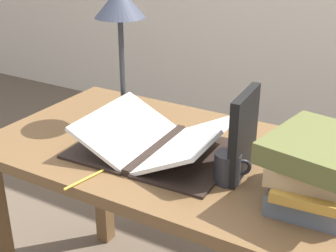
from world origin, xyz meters
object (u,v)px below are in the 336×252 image
at_px(open_book, 156,142).
at_px(pencil, 86,179).
at_px(book_standing_upright, 244,135).
at_px(reading_lamp, 120,21).
at_px(book_stack_tall, 315,168).
at_px(coffee_mug, 228,168).

height_order(open_book, pencil, open_book).
distance_m(book_standing_upright, pencil, 0.44).
distance_m(book_standing_upright, reading_lamp, 0.57).
bearing_deg(book_standing_upright, book_stack_tall, -14.69).
bearing_deg(pencil, open_book, 72.79).
height_order(book_standing_upright, reading_lamp, reading_lamp).
xyz_separation_m(book_standing_upright, coffee_mug, (-0.01, -0.06, -0.08)).
xyz_separation_m(open_book, coffee_mug, (0.26, -0.05, 0.01)).
height_order(open_book, book_standing_upright, book_standing_upright).
xyz_separation_m(book_stack_tall, reading_lamp, (-0.70, 0.18, 0.25)).
distance_m(book_stack_tall, coffee_mug, 0.22).
bearing_deg(open_book, reading_lamp, 143.87).
distance_m(open_book, coffee_mug, 0.26).
bearing_deg(book_stack_tall, book_standing_upright, 169.58).
xyz_separation_m(book_standing_upright, pencil, (-0.35, -0.24, -0.12)).
bearing_deg(book_standing_upright, open_book, 176.89).
height_order(reading_lamp, pencil, reading_lamp).
distance_m(coffee_mug, pencil, 0.38).
height_order(book_stack_tall, reading_lamp, reading_lamp).
distance_m(reading_lamp, pencil, 0.54).
bearing_deg(coffee_mug, pencil, -151.09).
distance_m(open_book, reading_lamp, 0.42).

